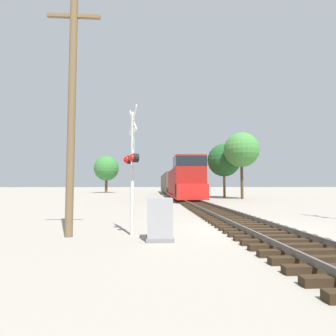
{
  "coord_description": "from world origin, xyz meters",
  "views": [
    {
      "loc": [
        -3.82,
        -10.06,
        1.7
      ],
      "look_at": [
        -2.77,
        6.72,
        2.79
      ],
      "focal_mm": 28.0,
      "sensor_mm": 36.0,
      "label": 1
    }
  ],
  "objects_px": {
    "relay_cabinet": "(160,220)",
    "utility_pole": "(72,110)",
    "crossing_signal_near": "(132,162)",
    "tree_deep_background": "(106,168)",
    "tree_mid_background": "(224,160)",
    "freight_train": "(174,183)",
    "tree_far_right": "(241,150)"
  },
  "relations": [
    {
      "from": "relay_cabinet",
      "to": "utility_pole",
      "type": "xyz_separation_m",
      "value": [
        -2.97,
        0.79,
        3.59
      ]
    },
    {
      "from": "freight_train",
      "to": "crossing_signal_near",
      "type": "height_order",
      "value": "freight_train"
    },
    {
      "from": "relay_cabinet",
      "to": "utility_pole",
      "type": "bearing_deg",
      "value": 165.08
    },
    {
      "from": "tree_mid_background",
      "to": "tree_deep_background",
      "type": "bearing_deg",
      "value": 130.62
    },
    {
      "from": "freight_train",
      "to": "tree_far_right",
      "type": "distance_m",
      "value": 16.21
    },
    {
      "from": "relay_cabinet",
      "to": "tree_far_right",
      "type": "distance_m",
      "value": 26.07
    },
    {
      "from": "relay_cabinet",
      "to": "tree_deep_background",
      "type": "xyz_separation_m",
      "value": [
        -10.16,
        49.95,
        4.7
      ]
    },
    {
      "from": "relay_cabinet",
      "to": "tree_mid_background",
      "type": "xyz_separation_m",
      "value": [
        9.6,
        26.9,
        4.43
      ]
    },
    {
      "from": "freight_train",
      "to": "relay_cabinet",
      "type": "height_order",
      "value": "freight_train"
    },
    {
      "from": "tree_mid_background",
      "to": "tree_deep_background",
      "type": "xyz_separation_m",
      "value": [
        -19.76,
        23.04,
        0.27
      ]
    },
    {
      "from": "utility_pole",
      "to": "crossing_signal_near",
      "type": "bearing_deg",
      "value": 4.35
    },
    {
      "from": "crossing_signal_near",
      "to": "tree_far_right",
      "type": "bearing_deg",
      "value": 132.48
    },
    {
      "from": "relay_cabinet",
      "to": "utility_pole",
      "type": "distance_m",
      "value": 4.73
    },
    {
      "from": "relay_cabinet",
      "to": "tree_mid_background",
      "type": "distance_m",
      "value": 28.91
    },
    {
      "from": "tree_deep_background",
      "to": "tree_far_right",
      "type": "bearing_deg",
      "value": -52.06
    },
    {
      "from": "freight_train",
      "to": "crossing_signal_near",
      "type": "bearing_deg",
      "value": -97.09
    },
    {
      "from": "utility_pole",
      "to": "tree_mid_background",
      "type": "height_order",
      "value": "utility_pole"
    },
    {
      "from": "utility_pole",
      "to": "tree_deep_background",
      "type": "bearing_deg",
      "value": 98.32
    },
    {
      "from": "crossing_signal_near",
      "to": "freight_train",
      "type": "bearing_deg",
      "value": 153.11
    },
    {
      "from": "freight_train",
      "to": "utility_pole",
      "type": "distance_m",
      "value": 37.01
    },
    {
      "from": "freight_train",
      "to": "crossing_signal_near",
      "type": "distance_m",
      "value": 36.49
    },
    {
      "from": "relay_cabinet",
      "to": "tree_mid_background",
      "type": "relative_size",
      "value": 0.18
    },
    {
      "from": "utility_pole",
      "to": "tree_deep_background",
      "type": "height_order",
      "value": "utility_pole"
    },
    {
      "from": "freight_train",
      "to": "tree_mid_background",
      "type": "bearing_deg",
      "value": -59.5
    },
    {
      "from": "crossing_signal_near",
      "to": "tree_deep_background",
      "type": "height_order",
      "value": "tree_deep_background"
    },
    {
      "from": "tree_mid_background",
      "to": "freight_train",
      "type": "bearing_deg",
      "value": 120.5
    },
    {
      "from": "crossing_signal_near",
      "to": "utility_pole",
      "type": "xyz_separation_m",
      "value": [
        -2.03,
        -0.15,
        1.75
      ]
    },
    {
      "from": "relay_cabinet",
      "to": "tree_deep_background",
      "type": "height_order",
      "value": "tree_deep_background"
    },
    {
      "from": "utility_pole",
      "to": "relay_cabinet",
      "type": "bearing_deg",
      "value": -14.92
    },
    {
      "from": "relay_cabinet",
      "to": "tree_far_right",
      "type": "xyz_separation_m",
      "value": [
        10.73,
        23.16,
        5.35
      ]
    },
    {
      "from": "relay_cabinet",
      "to": "utility_pole",
      "type": "relative_size",
      "value": 0.16
    },
    {
      "from": "freight_train",
      "to": "tree_mid_background",
      "type": "xyz_separation_m",
      "value": [
        6.04,
        -10.25,
        3.03
      ]
    }
  ]
}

